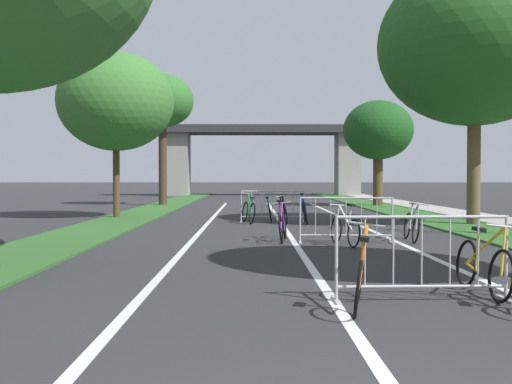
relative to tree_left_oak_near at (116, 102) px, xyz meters
The scene contains 23 objects.
grass_verge_left 5.11m from the tree_left_oak_near, 80.02° to the left, with size 2.07×53.37×0.05m, color #2D5B26.
grass_verge_right 12.37m from the tree_left_oak_near, 14.24° to the left, with size 2.07×53.37×0.05m, color #2D5B26.
sidewalk_path_right 14.17m from the tree_left_oak_near, 12.21° to the left, with size 1.83×53.37×0.08m, color #9E9B93.
lane_stripe_center 8.07m from the tree_left_oak_near, 30.97° to the right, with size 0.14×30.88×0.01m, color silver.
lane_stripe_right_lane 9.95m from the tree_left_oak_near, 23.10° to the right, with size 0.14×30.88×0.01m, color silver.
lane_stripe_left_lane 6.53m from the tree_left_oak_near, 45.31° to the right, with size 0.14×30.88×0.01m, color silver.
overpass_bridge 25.82m from the tree_left_oak_near, 76.81° to the left, with size 18.28×3.55×5.52m.
tree_left_oak_near is the anchor object (origin of this frame).
tree_left_pine_near 9.45m from the tree_left_oak_near, 88.23° to the left, with size 3.26×3.26×6.87m.
tree_right_cypress_far 12.33m from the tree_left_oak_near, 15.11° to the right, with size 5.96×5.96×8.17m.
tree_right_pine_far 14.24m from the tree_left_oak_near, 36.72° to the left, with size 3.55×3.55×5.40m.
crowd_barrier_nearest 16.28m from the tree_left_oak_near, 63.95° to the right, with size 2.16×0.49×1.05m.
crowd_barrier_second 11.32m from the tree_left_oak_near, 48.71° to the right, with size 2.17×0.54×1.05m.
crowd_barrier_third 6.98m from the tree_left_oak_near, 18.05° to the right, with size 2.16×0.48×1.05m.
bicycle_yellow_0 16.39m from the tree_left_oak_near, 60.38° to the right, with size 0.49×1.69×0.96m.
bicycle_orange_1 16.32m from the tree_left_oak_near, 67.22° to the right, with size 0.62×1.62×0.97m.
bicycle_silver_2 12.18m from the tree_left_oak_near, 41.28° to the right, with size 0.43×1.63×0.94m.
bicycle_white_3 11.63m from the tree_left_oak_near, 50.62° to the right, with size 0.52×1.56×0.93m.
bicycle_blue_5 8.03m from the tree_left_oak_near, 20.03° to the right, with size 0.46×1.65×0.98m.
bicycle_teal_6 6.89m from the tree_left_oak_near, 13.70° to the right, with size 0.48×1.62×0.98m.
bicycle_green_7 6.57m from the tree_left_oak_near, 24.98° to the right, with size 0.53×1.63×0.99m.
bicycle_purple_8 10.21m from the tree_left_oak_near, 53.43° to the right, with size 0.50×1.72×0.99m.
bicycle_black_9 7.43m from the tree_left_oak_near, 20.26° to the right, with size 0.47×1.70×0.94m.
Camera 1 is at (-1.02, -2.34, 1.52)m, focal length 41.05 mm.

